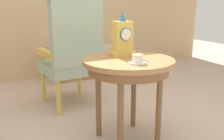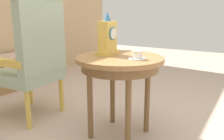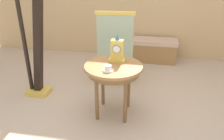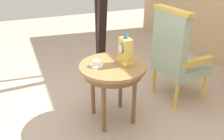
{
  "view_description": "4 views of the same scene",
  "coord_description": "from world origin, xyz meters",
  "px_view_note": "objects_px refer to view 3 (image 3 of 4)",
  "views": [
    {
      "loc": [
        -0.96,
        -1.51,
        1.06
      ],
      "look_at": [
        -0.01,
        0.18,
        0.56
      ],
      "focal_mm": 41.9,
      "sensor_mm": 36.0,
      "label": 1
    },
    {
      "loc": [
        -1.49,
        -0.82,
        0.98
      ],
      "look_at": [
        0.04,
        0.12,
        0.55
      ],
      "focal_mm": 38.08,
      "sensor_mm": 36.0,
      "label": 2
    },
    {
      "loc": [
        0.47,
        -2.25,
        1.67
      ],
      "look_at": [
        0.05,
        0.06,
        0.6
      ],
      "focal_mm": 35.54,
      "sensor_mm": 36.0,
      "label": 3
    },
    {
      "loc": [
        2.06,
        -0.77,
        1.66
      ],
      "look_at": [
        0.09,
        0.05,
        0.61
      ],
      "focal_mm": 38.07,
      "sensor_mm": 36.0,
      "label": 4
    }
  ],
  "objects_px": {
    "harp": "(35,50)",
    "teacup_left": "(108,68)",
    "window_bench": "(152,50)",
    "mantel_clock": "(117,51)",
    "armchair": "(116,47)",
    "side_table": "(113,71)"
  },
  "relations": [
    {
      "from": "side_table",
      "to": "harp",
      "type": "height_order",
      "value": "harp"
    },
    {
      "from": "side_table",
      "to": "armchair",
      "type": "height_order",
      "value": "armchair"
    },
    {
      "from": "harp",
      "to": "armchair",
      "type": "bearing_deg",
      "value": 29.15
    },
    {
      "from": "window_bench",
      "to": "teacup_left",
      "type": "bearing_deg",
      "value": -103.23
    },
    {
      "from": "mantel_clock",
      "to": "armchair",
      "type": "distance_m",
      "value": 0.77
    },
    {
      "from": "armchair",
      "to": "harp",
      "type": "height_order",
      "value": "harp"
    },
    {
      "from": "harp",
      "to": "window_bench",
      "type": "xyz_separation_m",
      "value": [
        1.58,
        1.6,
        -0.46
      ]
    },
    {
      "from": "armchair",
      "to": "side_table",
      "type": "bearing_deg",
      "value": -82.71
    },
    {
      "from": "side_table",
      "to": "mantel_clock",
      "type": "distance_m",
      "value": 0.25
    },
    {
      "from": "teacup_left",
      "to": "harp",
      "type": "height_order",
      "value": "harp"
    },
    {
      "from": "side_table",
      "to": "mantel_clock",
      "type": "bearing_deg",
      "value": 79.57
    },
    {
      "from": "window_bench",
      "to": "side_table",
      "type": "bearing_deg",
      "value": -103.42
    },
    {
      "from": "harp",
      "to": "window_bench",
      "type": "distance_m",
      "value": 2.29
    },
    {
      "from": "mantel_clock",
      "to": "armchair",
      "type": "bearing_deg",
      "value": 100.29
    },
    {
      "from": "harp",
      "to": "teacup_left",
      "type": "bearing_deg",
      "value": -22.12
    },
    {
      "from": "mantel_clock",
      "to": "armchair",
      "type": "height_order",
      "value": "armchair"
    },
    {
      "from": "window_bench",
      "to": "mantel_clock",
      "type": "bearing_deg",
      "value": -103.63
    },
    {
      "from": "teacup_left",
      "to": "armchair",
      "type": "height_order",
      "value": "armchair"
    },
    {
      "from": "armchair",
      "to": "window_bench",
      "type": "xyz_separation_m",
      "value": [
        0.56,
        1.03,
        -0.37
      ]
    },
    {
      "from": "mantel_clock",
      "to": "window_bench",
      "type": "relative_size",
      "value": 0.36
    },
    {
      "from": "side_table",
      "to": "harp",
      "type": "xyz_separation_m",
      "value": [
        -1.13,
        0.28,
        0.1
      ]
    },
    {
      "from": "mantel_clock",
      "to": "harp",
      "type": "distance_m",
      "value": 1.17
    }
  ]
}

